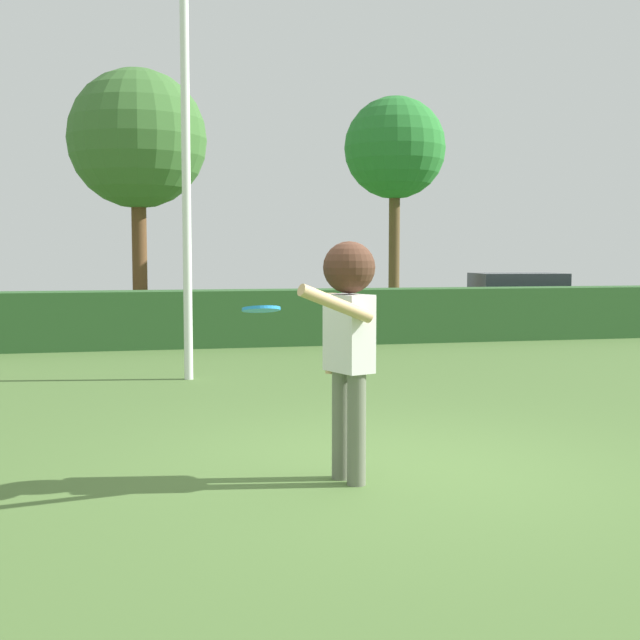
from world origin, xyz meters
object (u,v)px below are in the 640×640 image
(lamppost, at_px, (186,142))
(willow_tree, at_px, (138,140))
(frisbee, at_px, (261,309))
(maple_tree, at_px, (395,149))
(person, at_px, (348,324))
(parked_car_green, at_px, (517,295))

(lamppost, height_order, willow_tree, willow_tree)
(frisbee, bearing_deg, maple_tree, 69.38)
(frisbee, height_order, maple_tree, maple_tree)
(person, bearing_deg, frisbee, -172.32)
(frisbee, xyz_separation_m, parked_car_green, (8.63, 13.48, -0.64))
(maple_tree, xyz_separation_m, willow_tree, (-7.43, 0.98, 0.18))
(parked_car_green, relative_size, willow_tree, 0.62)
(frisbee, distance_m, willow_tree, 18.84)
(lamppost, relative_size, maple_tree, 0.91)
(person, xyz_separation_m, frisbee, (-0.67, -0.09, 0.12))
(maple_tree, bearing_deg, lamppost, -119.50)
(person, distance_m, parked_car_green, 15.59)
(lamppost, bearing_deg, frisbee, -87.78)
(frisbee, xyz_separation_m, maple_tree, (6.57, 17.47, 3.51))
(frisbee, distance_m, lamppost, 5.81)
(parked_car_green, bearing_deg, frisbee, -122.61)
(frisbee, relative_size, willow_tree, 0.04)
(person, xyz_separation_m, parked_car_green, (7.96, 13.39, -0.51))
(frisbee, distance_m, parked_car_green, 16.02)
(frisbee, bearing_deg, person, 7.68)
(maple_tree, bearing_deg, person, -108.77)
(lamppost, height_order, parked_car_green, lamppost)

